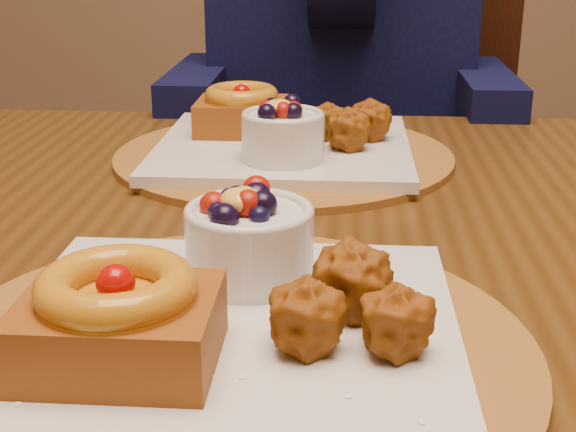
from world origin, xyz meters
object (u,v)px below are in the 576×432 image
Objects in this scene: chair_far at (398,205)px; dining_table at (265,308)px; place_setting_near at (225,317)px; diner at (342,4)px; place_setting_far at (281,140)px.

dining_table is at bearing -110.87° from chair_far.
place_setting_near is (-0.00, -0.22, 0.10)m from dining_table.
diner is (0.06, 0.67, 0.21)m from dining_table.
dining_table is 1.93× the size of diner.
place_setting_near is 1.00× the size of place_setting_far.
place_setting_far is 0.57m from chair_far.
diner is (0.06, 0.45, 0.11)m from place_setting_far.
dining_table is 4.21× the size of place_setting_far.
dining_table is at bearing -89.36° from place_setting_far.
chair_far is at bearing 70.90° from place_setting_far.
place_setting_far is 0.39× the size of chair_far.
place_setting_far reaches higher than dining_table.
chair_far is at bearing 76.68° from dining_table.
chair_far reaches higher than place_setting_near.
dining_table is 4.21× the size of place_setting_near.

